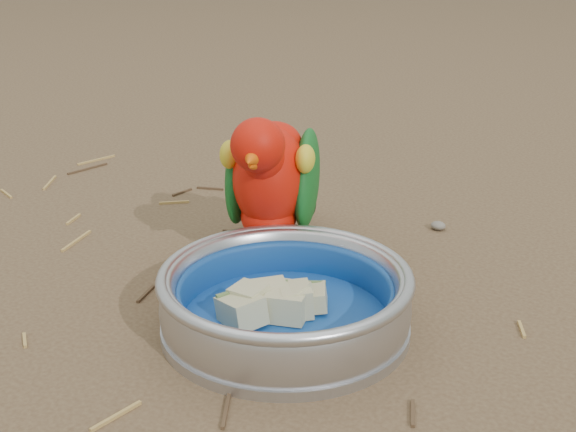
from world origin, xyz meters
The scene contains 6 objects.
ground centered at (0.00, 0.00, 0.00)m, with size 60.00×60.00×0.00m, color brown.
food_bowl centered at (0.10, 0.00, 0.01)m, with size 0.23×0.23×0.02m, color #B2B2BA.
bowl_wall centered at (0.10, 0.00, 0.04)m, with size 0.23×0.23×0.04m, color #B2B2BA, non-canonical shape.
fruit_wedges centered at (0.10, 0.00, 0.03)m, with size 0.14×0.14×0.03m, color #BFB889, non-canonical shape.
lory_parrot centered at (0.00, 0.12, 0.09)m, with size 0.10×0.21×0.17m, color red, non-canonical shape.
ground_debris centered at (-0.01, 0.00, 0.00)m, with size 0.90×0.80×0.01m, color #AE8948, non-canonical shape.
Camera 1 is at (0.47, -0.55, 0.38)m, focal length 50.00 mm.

